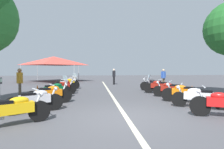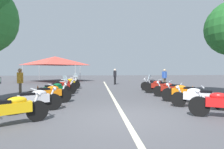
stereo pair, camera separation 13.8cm
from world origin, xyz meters
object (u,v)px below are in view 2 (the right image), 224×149
object	(u,v)px
traffic_cone_1	(38,90)
bystander_2	(20,81)
motorcycle_left_row_5	(64,86)
motorcycle_left_row_6	(68,84)
traffic_cone_0	(192,91)
motorcycle_right_row_1	(198,97)
motorcycle_right_row_2	(184,93)
motorcycle_right_row_0	(224,104)
bystander_0	(115,75)
motorcycle_right_row_4	(159,86)
motorcycle_left_row_2	(49,94)
motorcycle_left_row_0	(11,110)
event_tent	(55,61)
motorcycle_right_row_5	(155,85)
motorcycle_left_row_4	(61,88)
motorcycle_left_row_7	(69,82)
bystander_1	(164,77)
motorcycle_left_row_1	(34,100)
motorcycle_right_row_3	(171,89)
motorcycle_left_row_3	(55,90)

from	to	relation	value
traffic_cone_1	bystander_2	bearing A→B (deg)	154.22
motorcycle_left_row_5	motorcycle_left_row_6	distance (m)	1.60
traffic_cone_0	bystander_2	bearing A→B (deg)	88.17
motorcycle_right_row_1	motorcycle_right_row_2	bearing A→B (deg)	-59.96
motorcycle_right_row_0	traffic_cone_0	size ratio (longest dim) A/B	3.24
motorcycle_left_row_6	bystander_0	bearing A→B (deg)	11.84
motorcycle_right_row_4	bystander_2	distance (m)	8.31
motorcycle_right_row_2	motorcycle_right_row_4	world-z (taller)	motorcycle_right_row_4
motorcycle_left_row_2	motorcycle_left_row_6	xyz separation A→B (m)	(5.83, 0.07, 0.00)
motorcycle_left_row_0	event_tent	distance (m)	18.56
bystander_0	motorcycle_right_row_0	bearing A→B (deg)	-55.57
motorcycle_right_row_2	bystander_0	bearing A→B (deg)	-45.23
motorcycle_right_row_5	bystander_2	distance (m)	8.70
motorcycle_left_row_4	motorcycle_left_row_7	xyz separation A→B (m)	(4.38, 0.19, 0.01)
motorcycle_left_row_0	motorcycle_right_row_0	distance (m)	6.44
bystander_1	motorcycle_left_row_6	bearing A→B (deg)	-102.46
motorcycle_right_row_0	motorcycle_left_row_5	bearing A→B (deg)	-22.45
motorcycle_left_row_1	motorcycle_left_row_2	xyz separation A→B (m)	(1.48, -0.15, 0.01)
motorcycle_left_row_0	motorcycle_right_row_3	size ratio (longest dim) A/B	1.09
motorcycle_left_row_1	motorcycle_right_row_5	size ratio (longest dim) A/B	1.02
motorcycle_right_row_2	motorcycle_right_row_5	bearing A→B (deg)	-58.50
motorcycle_left_row_7	motorcycle_left_row_1	bearing A→B (deg)	-127.31
bystander_1	event_tent	world-z (taller)	event_tent
motorcycle_left_row_3	motorcycle_right_row_2	bearing A→B (deg)	-54.73
motorcycle_left_row_4	motorcycle_right_row_4	size ratio (longest dim) A/B	0.98
motorcycle_right_row_1	motorcycle_right_row_2	distance (m)	1.21
motorcycle_right_row_3	motorcycle_right_row_5	xyz separation A→B (m)	(2.99, -0.08, 0.01)
motorcycle_left_row_6	traffic_cone_1	size ratio (longest dim) A/B	2.91
motorcycle_left_row_6	traffic_cone_0	xyz separation A→B (m)	(-4.06, -7.77, -0.18)
bystander_0	bystander_1	bearing A→B (deg)	-12.37
traffic_cone_0	bystander_2	world-z (taller)	bystander_2
bystander_1	motorcycle_left_row_2	bearing A→B (deg)	-69.58
motorcycle_left_row_7	bystander_0	world-z (taller)	bystander_0
motorcycle_left_row_1	motorcycle_right_row_5	world-z (taller)	motorcycle_right_row_5
motorcycle_left_row_7	motorcycle_right_row_5	xyz separation A→B (m)	(-2.93, -6.53, -0.01)
motorcycle_left_row_1	traffic_cone_0	world-z (taller)	motorcycle_left_row_1
motorcycle_left_row_2	motorcycle_left_row_5	distance (m)	4.24
motorcycle_left_row_4	motorcycle_left_row_6	size ratio (longest dim) A/B	1.01
motorcycle_left_row_1	motorcycle_left_row_0	bearing A→B (deg)	-122.29
traffic_cone_0	motorcycle_left_row_3	bearing A→B (deg)	91.84
motorcycle_right_row_2	bystander_2	distance (m)	8.62
motorcycle_left_row_1	bystander_0	xyz separation A→B (m)	(11.56, -4.13, 0.49)
motorcycle_right_row_0	motorcycle_left_row_7	bearing A→B (deg)	-31.65
motorcycle_left_row_0	motorcycle_left_row_2	distance (m)	3.06
motorcycle_left_row_7	motorcycle_left_row_3	bearing A→B (deg)	-126.63
traffic_cone_0	motorcycle_left_row_2	bearing A→B (deg)	102.98
motorcycle_left_row_5	motorcycle_right_row_4	xyz separation A→B (m)	(-1.28, -6.25, 0.02)
motorcycle_right_row_0	motorcycle_right_row_2	world-z (taller)	motorcycle_right_row_0
motorcycle_left_row_4	motorcycle_right_row_5	world-z (taller)	motorcycle_right_row_5
motorcycle_left_row_1	motorcycle_right_row_0	size ratio (longest dim) A/B	0.93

